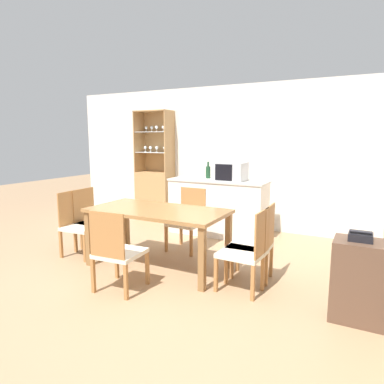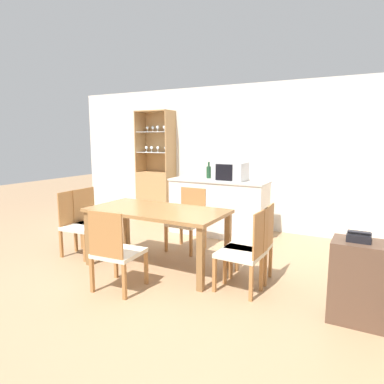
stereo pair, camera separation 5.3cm
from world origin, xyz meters
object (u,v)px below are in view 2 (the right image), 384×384
at_px(wine_bottle, 209,172).
at_px(dining_chair_side_right_near, 245,251).
at_px(dining_chair_side_right_far, 253,245).
at_px(side_cabinet, 359,282).
at_px(dining_table, 157,216).
at_px(dining_chair_side_left_far, 93,220).
at_px(dining_chair_head_far, 188,220).
at_px(display_cabinet, 156,188).
at_px(telephone, 359,237).
at_px(dining_chair_side_left_near, 80,224).
at_px(dining_chair_head_near, 116,251).
at_px(microwave, 232,172).

bearing_deg(wine_bottle, dining_chair_side_right_near, -54.92).
height_order(dining_chair_side_right_far, side_cabinet, dining_chair_side_right_far).
distance_m(dining_table, dining_chair_side_left_far, 1.24).
bearing_deg(wine_bottle, dining_chair_head_far, -81.06).
height_order(display_cabinet, dining_chair_side_right_near, display_cabinet).
bearing_deg(dining_chair_head_far, dining_chair_side_right_near, 144.47).
height_order(dining_chair_side_right_far, telephone, dining_chair_side_right_far).
bearing_deg(dining_chair_side_left_far, wine_bottle, 146.28).
xyz_separation_m(dining_table, dining_chair_side_right_near, (1.21, -0.13, -0.22)).
bearing_deg(dining_chair_side_left_near, dining_chair_head_far, 122.79).
xyz_separation_m(display_cabinet, dining_chair_head_near, (1.50, -2.95, -0.20)).
xyz_separation_m(dining_table, dining_chair_head_near, (0.00, -0.78, -0.22)).
height_order(dining_chair_side_right_near, wine_bottle, wine_bottle).
distance_m(display_cabinet, side_cabinet, 4.51).
distance_m(dining_chair_head_far, telephone, 2.52).
bearing_deg(side_cabinet, dining_table, 173.80).
height_order(dining_table, dining_chair_head_far, dining_chair_head_far).
xyz_separation_m(dining_chair_head_far, dining_chair_side_left_far, (-1.21, -0.65, 0.00)).
bearing_deg(dining_chair_side_left_near, dining_table, 92.04).
relative_size(dining_chair_side_left_far, side_cabinet, 1.22).
distance_m(dining_chair_side_right_far, dining_chair_side_right_near, 0.26).
xyz_separation_m(side_cabinet, telephone, (-0.03, 0.01, 0.40)).
relative_size(display_cabinet, dining_table, 1.24).
relative_size(dining_table, telephone, 8.80).
bearing_deg(telephone, display_cabinet, 147.38).
distance_m(wine_bottle, side_cabinet, 3.30).
bearing_deg(dining_chair_head_near, dining_chair_side_right_far, 33.15).
height_order(display_cabinet, dining_chair_side_left_far, display_cabinet).
xyz_separation_m(dining_table, dining_chair_side_left_far, (-1.21, 0.13, -0.22)).
xyz_separation_m(dining_chair_side_right_near, side_cabinet, (1.10, -0.12, -0.07)).
distance_m(display_cabinet, dining_chair_head_far, 2.05).
height_order(dining_table, microwave, microwave).
bearing_deg(dining_chair_side_left_far, dining_chair_side_left_near, -1.96).
bearing_deg(dining_table, wine_bottle, 95.09).
bearing_deg(dining_chair_side_left_far, dining_table, 81.97).
height_order(dining_table, dining_chair_side_right_far, dining_chair_side_right_far).
distance_m(display_cabinet, dining_chair_side_left_far, 2.07).
relative_size(dining_table, dining_chair_head_near, 1.94).
height_order(dining_chair_head_near, dining_chair_side_right_far, same).
distance_m(dining_chair_head_near, dining_chair_side_right_near, 1.37).
distance_m(dining_chair_side_left_near, dining_chair_head_near, 1.38).
bearing_deg(dining_chair_head_far, dining_chair_side_left_near, 38.62).
bearing_deg(dining_chair_head_near, dining_chair_side_left_near, 147.97).
bearing_deg(dining_chair_side_right_far, dining_chair_head_far, 59.50).
xyz_separation_m(display_cabinet, wine_bottle, (1.33, -0.34, 0.41)).
xyz_separation_m(dining_table, dining_chair_side_left_near, (-1.21, -0.13, -0.22)).
height_order(dining_chair_side_left_near, dining_chair_head_far, same).
distance_m(dining_chair_side_left_far, wine_bottle, 2.09).
bearing_deg(dining_table, microwave, 79.25).
distance_m(side_cabinet, telephone, 0.40).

